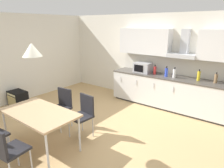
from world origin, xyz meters
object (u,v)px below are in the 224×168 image
(bottle_blue, at_px, (166,72))
(pendant_lamp, at_px, (32,50))
(chair_far_right, at_px, (83,112))
(chair_far_left, at_px, (62,104))
(bottle_white, at_px, (174,73))
(chair_near_right, at_px, (6,148))
(dining_table, at_px, (39,114))
(bottle_brown, at_px, (216,78))
(guitar_amp, at_px, (18,99))
(bottle_yellow, at_px, (199,76))
(bottle_red, at_px, (155,70))
(microwave, at_px, (143,68))

(bottle_blue, distance_m, pendant_lamp, 3.46)
(chair_far_right, xyz_separation_m, chair_far_left, (-0.66, -0.00, 0.00))
(bottle_white, bearing_deg, chair_near_right, -103.22)
(dining_table, bearing_deg, bottle_blue, 71.86)
(bottle_blue, bearing_deg, bottle_brown, 5.26)
(bottle_brown, relative_size, chair_near_right, 0.30)
(bottle_blue, relative_size, pendant_lamp, 0.86)
(chair_far_right, relative_size, guitar_amp, 1.67)
(chair_near_right, bearing_deg, bottle_yellow, 69.57)
(pendant_lamp, bearing_deg, chair_near_right, -66.80)
(chair_far_right, bearing_deg, pendant_lamp, -113.09)
(bottle_blue, distance_m, chair_far_left, 2.82)
(bottle_red, relative_size, dining_table, 0.18)
(bottle_white, bearing_deg, dining_table, -111.62)
(chair_far_right, bearing_deg, bottle_white, 68.86)
(chair_far_right, bearing_deg, guitar_amp, -179.84)
(microwave, xyz_separation_m, bottle_brown, (1.93, 0.06, -0.03))
(pendant_lamp, bearing_deg, bottle_yellow, 60.67)
(bottle_brown, xyz_separation_m, chair_far_right, (-1.90, -2.53, -0.46))
(bottle_red, relative_size, pendant_lamp, 0.82)
(chair_near_right, xyz_separation_m, guitar_amp, (-2.60, 1.55, -0.31))
(bottle_blue, distance_m, guitar_amp, 4.18)
(microwave, distance_m, pendant_lamp, 3.36)
(guitar_amp, relative_size, pendant_lamp, 1.62)
(bottle_white, relative_size, chair_far_left, 0.32)
(bottle_blue, distance_m, chair_near_right, 4.06)
(chair_near_right, bearing_deg, dining_table, 113.20)
(bottle_yellow, relative_size, chair_far_left, 0.33)
(chair_near_right, xyz_separation_m, chair_far_left, (-0.66, 1.55, 0.00))
(bottle_white, xyz_separation_m, chair_far_left, (-1.60, -2.42, -0.47))
(bottle_brown, height_order, chair_far_left, bottle_brown)
(microwave, height_order, bottle_white, microwave)
(chair_near_right, bearing_deg, bottle_white, 76.78)
(bottle_red, distance_m, guitar_amp, 3.93)
(bottle_red, relative_size, bottle_white, 0.94)
(bottle_red, distance_m, bottle_blue, 0.36)
(bottle_brown, distance_m, guitar_amp, 5.22)
(bottle_blue, height_order, chair_far_right, bottle_blue)
(bottle_red, xyz_separation_m, chair_far_right, (-0.36, -2.47, -0.46))
(bottle_red, relative_size, chair_near_right, 0.30)
(bottle_brown, bearing_deg, bottle_yellow, -177.53)
(bottle_white, bearing_deg, bottle_brown, 6.48)
(bottle_blue, xyz_separation_m, chair_far_right, (-0.71, -2.42, -0.47))
(chair_far_left, bearing_deg, chair_near_right, -66.82)
(bottle_yellow, distance_m, guitar_amp, 4.88)
(chair_far_right, distance_m, pendant_lamp, 1.54)
(bottle_white, xyz_separation_m, chair_far_right, (-0.93, -2.42, -0.47))
(microwave, bearing_deg, bottle_red, -0.33)
(bottle_red, distance_m, bottle_yellow, 1.16)
(dining_table, bearing_deg, pendant_lamp, 180.00)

